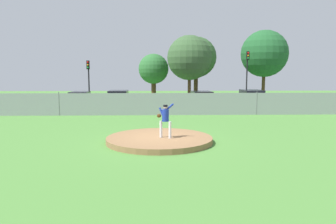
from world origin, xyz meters
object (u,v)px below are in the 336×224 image
parked_car_champagne (80,101)px  traffic_cone_orange (90,110)px  traffic_light_far (247,69)px  baseball (170,133)px  parked_car_red (202,101)px  parked_car_white (251,100)px  traffic_light_near (88,75)px  parked_car_charcoal (118,101)px  pitcher_youth (165,118)px

parked_car_champagne → traffic_cone_orange: bearing=-61.7°
traffic_light_far → baseball: bearing=-116.2°
parked_car_red → parked_car_champagne: parked_car_red is taller
parked_car_white → traffic_light_far: (0.88, 4.80, 2.94)m
traffic_light_near → parked_car_white: bearing=-14.6°
parked_car_red → parked_car_charcoal: 7.65m
parked_car_red → parked_car_white: bearing=-0.7°
pitcher_youth → traffic_cone_orange: bearing=117.1°
baseball → parked_car_white: 15.61m
parked_car_red → parked_car_white: 4.63m
traffic_cone_orange → parked_car_red: bearing=15.2°
traffic_cone_orange → baseball: bearing=-59.7°
baseball → traffic_light_far: traffic_light_far is taller
parked_car_champagne → parked_car_white: size_ratio=0.92×
baseball → parked_car_red: bearing=75.7°
traffic_light_near → traffic_light_far: 16.74m
traffic_cone_orange → traffic_light_near: size_ratio=0.12×
parked_car_red → traffic_light_far: traffic_light_far is taller
traffic_cone_orange → traffic_light_near: (-1.50, 6.71, 2.91)m
traffic_light_far → parked_car_red: bearing=-139.2°
baseball → traffic_cone_orange: (-6.29, 10.78, -0.03)m
parked_car_red → traffic_light_near: traffic_light_near is taller
parked_car_champagne → traffic_cone_orange: (1.50, -2.80, -0.52)m
baseball → parked_car_champagne: bearing=119.9°
parked_car_white → parked_car_red: bearing=179.3°
pitcher_youth → baseball: bearing=73.6°
baseball → traffic_light_far: size_ratio=0.01×
baseball → parked_car_charcoal: size_ratio=0.02×
traffic_cone_orange → parked_car_white: bearing=10.2°
baseball → traffic_light_near: bearing=114.0°
pitcher_youth → parked_car_charcoal: bearing=105.5°
parked_car_white → traffic_light_far: 5.70m
pitcher_youth → parked_car_white: (8.33, 14.33, -0.37)m
parked_car_white → pitcher_youth: bearing=-120.2°
traffic_light_near → traffic_light_far: bearing=2.3°
parked_car_white → traffic_light_far: size_ratio=0.85×
parked_car_red → traffic_cone_orange: bearing=-164.8°
parked_car_red → parked_car_charcoal: (-7.65, -0.15, 0.04)m
traffic_light_near → traffic_light_far: size_ratio=0.82×
parked_car_charcoal → traffic_light_far: bearing=20.4°
parked_car_charcoal → traffic_cone_orange: bearing=-129.7°
parked_car_white → parked_car_champagne: bearing=179.2°
pitcher_youth → baseball: (0.29, 0.97, -0.93)m
parked_car_charcoal → traffic_light_near: bearing=130.1°
parked_car_red → traffic_light_near: bearing=160.0°
pitcher_youth → parked_car_champagne: (-7.51, 14.55, -0.44)m
parked_car_charcoal → traffic_light_far: (13.15, 4.90, 2.96)m
parked_car_champagne → baseball: bearing=-60.1°
parked_car_champagne → traffic_light_near: (0.01, 3.91, 2.38)m
parked_car_champagne → traffic_light_far: size_ratio=0.78×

